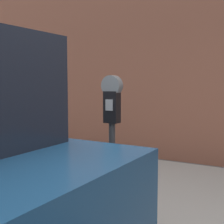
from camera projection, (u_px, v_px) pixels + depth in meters
sidewalk at (137, 187)px, 4.30m from camera, size 24.00×2.80×0.11m
parking_meter at (112, 121)px, 3.23m from camera, size 0.21×0.12×1.46m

